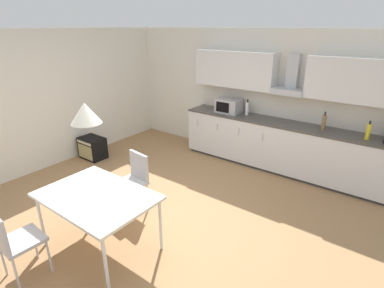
# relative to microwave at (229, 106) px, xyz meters

# --- Properties ---
(ground_plane) EXTENTS (8.52, 8.73, 0.02)m
(ground_plane) POSITION_rel_microwave_xyz_m (0.35, -2.61, -1.07)
(ground_plane) COLOR #9E754C
(wall_back) EXTENTS (6.81, 0.10, 2.52)m
(wall_back) POSITION_rel_microwave_xyz_m (0.35, 0.35, 0.20)
(wall_back) COLOR silver
(wall_back) RESTS_ON ground_plane
(wall_left) EXTENTS (0.10, 6.99, 2.52)m
(wall_left) POSITION_rel_microwave_xyz_m (-2.54, -2.61, 0.20)
(wall_left) COLOR silver
(wall_left) RESTS_ON ground_plane
(kitchen_counter) EXTENTS (3.86, 0.62, 0.92)m
(kitchen_counter) POSITION_rel_microwave_xyz_m (1.14, 0.00, -0.60)
(kitchen_counter) COLOR #333333
(kitchen_counter) RESTS_ON ground_plane
(backsplash_tile) EXTENTS (3.84, 0.02, 0.48)m
(backsplash_tile) POSITION_rel_microwave_xyz_m (1.14, 0.29, 0.10)
(backsplash_tile) COLOR silver
(backsplash_tile) RESTS_ON kitchen_counter
(upper_wall_cabinets) EXTENTS (3.84, 0.40, 0.68)m
(upper_wall_cabinets) POSITION_rel_microwave_xyz_m (1.14, 0.13, 0.70)
(upper_wall_cabinets) COLOR silver
(microwave) EXTENTS (0.48, 0.35, 0.28)m
(microwave) POSITION_rel_microwave_xyz_m (0.00, 0.00, 0.00)
(microwave) COLOR #ADADB2
(microwave) RESTS_ON kitchen_counter
(bottle_brown) EXTENTS (0.07, 0.07, 0.31)m
(bottle_brown) POSITION_rel_microwave_xyz_m (1.82, 0.02, -0.01)
(bottle_brown) COLOR brown
(bottle_brown) RESTS_ON kitchen_counter
(bottle_white) EXTENTS (0.07, 0.07, 0.31)m
(bottle_white) POSITION_rel_microwave_xyz_m (0.38, 0.06, -0.01)
(bottle_white) COLOR white
(bottle_white) RESTS_ON kitchen_counter
(bottle_yellow) EXTENTS (0.07, 0.07, 0.30)m
(bottle_yellow) POSITION_rel_microwave_xyz_m (2.49, -0.05, -0.01)
(bottle_yellow) COLOR yellow
(bottle_yellow) RESTS_ON kitchen_counter
(dining_table) EXTENTS (1.34, 0.92, 0.74)m
(dining_table) POSITION_rel_microwave_xyz_m (0.22, -3.39, -0.37)
(dining_table) COLOR silver
(dining_table) RESTS_ON ground_plane
(chair_near_left) EXTENTS (0.42, 0.42, 0.87)m
(chair_near_left) POSITION_rel_microwave_xyz_m (-0.08, -4.23, -0.53)
(chair_near_left) COLOR #B2B2B7
(chair_near_left) RESTS_ON ground_plane
(chair_far_left) EXTENTS (0.44, 0.44, 0.87)m
(chair_far_left) POSITION_rel_microwave_xyz_m (-0.07, -2.54, -0.53)
(chair_far_left) COLOR #B2B2B7
(chair_far_left) RESTS_ON ground_plane
(guitar_amp) EXTENTS (0.52, 0.37, 0.44)m
(guitar_amp) POSITION_rel_microwave_xyz_m (-2.14, -1.79, -0.84)
(guitar_amp) COLOR black
(guitar_amp) RESTS_ON ground_plane
(pendant_lamp) EXTENTS (0.32, 0.32, 0.22)m
(pendant_lamp) POSITION_rel_microwave_xyz_m (0.22, -3.39, 0.65)
(pendant_lamp) COLOR silver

